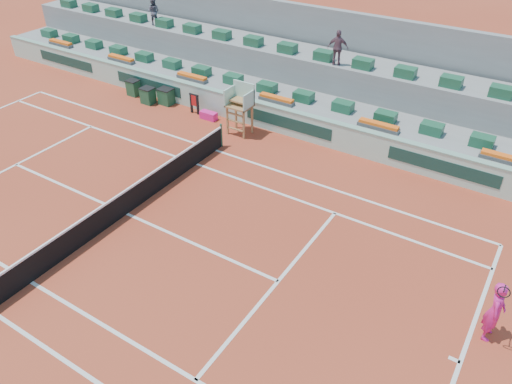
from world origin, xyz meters
TOP-DOWN VIEW (x-y plane):
  - ground at (0.00, 0.00)m, footprint 90.00×90.00m
  - seating_tier_lower at (0.00, 10.70)m, footprint 36.00×4.00m
  - seating_tier_upper at (0.00, 12.30)m, footprint 36.00×2.40m
  - stadium_back_wall at (0.00, 13.90)m, footprint 36.00×0.40m
  - player_bag at (-2.12, 7.80)m, footprint 0.86×0.38m
  - spectator_left at (-8.72, 11.69)m, footprint 0.86×0.76m
  - spectator_mid at (2.81, 11.41)m, footprint 1.03×0.66m
  - court_lines at (0.00, 0.00)m, footprint 23.89×11.09m
  - tennis_net at (0.00, 0.00)m, footprint 0.10×11.97m
  - advertising_hoarding at (0.02, 8.50)m, footprint 36.00×0.34m
  - umpire_chair at (0.00, 7.50)m, footprint 1.10×0.90m
  - seat_row_lower at (0.00, 9.80)m, footprint 32.90×0.60m
  - seat_row_upper at (0.00, 11.70)m, footprint 32.90×0.60m
  - flower_planters at (-1.50, 9.00)m, footprint 26.80×0.36m
  - drink_cooler_a at (-5.03, 8.04)m, footprint 0.74×0.64m
  - drink_cooler_b at (-5.89, 7.60)m, footprint 0.69×0.59m
  - drink_cooler_c at (-7.25, 7.95)m, footprint 0.64×0.56m
  - towel_rack at (-3.08, 7.93)m, footprint 0.56×0.09m
  - tennis_player at (12.25, 1.28)m, footprint 0.49×0.92m

SIDE VIEW (x-z plane):
  - ground at x=0.00m, z-range 0.00..0.00m
  - court_lines at x=0.00m, z-range 0.00..0.01m
  - player_bag at x=-2.12m, z-range 0.00..0.38m
  - drink_cooler_c at x=-7.25m, z-range 0.00..0.84m
  - drink_cooler_a at x=-5.03m, z-range 0.00..0.84m
  - drink_cooler_b at x=-5.89m, z-range 0.00..0.84m
  - tennis_net at x=0.00m, z-range -0.02..1.08m
  - seating_tier_lower at x=0.00m, z-range 0.00..1.20m
  - towel_rack at x=-3.08m, z-range 0.09..1.12m
  - advertising_hoarding at x=0.02m, z-range 0.00..1.26m
  - tennis_player at x=12.25m, z-range -0.18..2.10m
  - seating_tier_upper at x=0.00m, z-range 0.00..2.60m
  - flower_planters at x=-1.50m, z-range 1.19..1.47m
  - seat_row_lower at x=0.00m, z-range 1.20..1.64m
  - umpire_chair at x=0.00m, z-range 0.34..2.74m
  - stadium_back_wall at x=0.00m, z-range 0.00..4.40m
  - seat_row_upper at x=0.00m, z-range 2.60..3.04m
  - spectator_left at x=-8.72m, z-range 2.60..4.08m
  - spectator_mid at x=2.81m, z-range 2.60..4.23m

